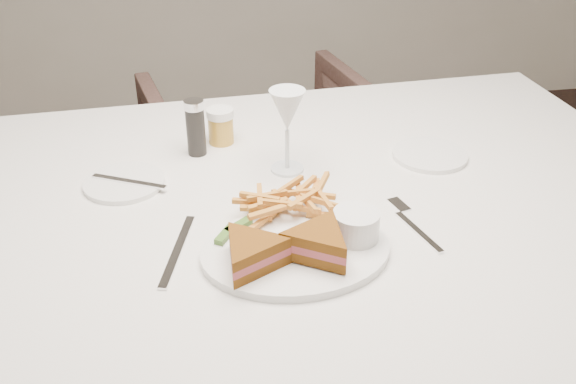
# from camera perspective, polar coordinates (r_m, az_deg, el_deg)

# --- Properties ---
(table) EXTENTS (1.65, 1.14, 0.75)m
(table) POSITION_cam_1_polar(r_m,az_deg,el_deg) (1.45, -0.35, -13.48)
(table) COLOR silver
(table) RESTS_ON ground
(chair_far) EXTENTS (0.82, 0.78, 0.73)m
(chair_far) POSITION_cam_1_polar(r_m,az_deg,el_deg) (2.11, -1.75, 1.71)
(chair_far) COLOR #4A332D
(chair_far) RESTS_ON ground
(table_setting) EXTENTS (0.80, 0.61, 0.18)m
(table_setting) POSITION_cam_1_polar(r_m,az_deg,el_deg) (1.15, -0.26, -0.88)
(table_setting) COLOR white
(table_setting) RESTS_ON table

